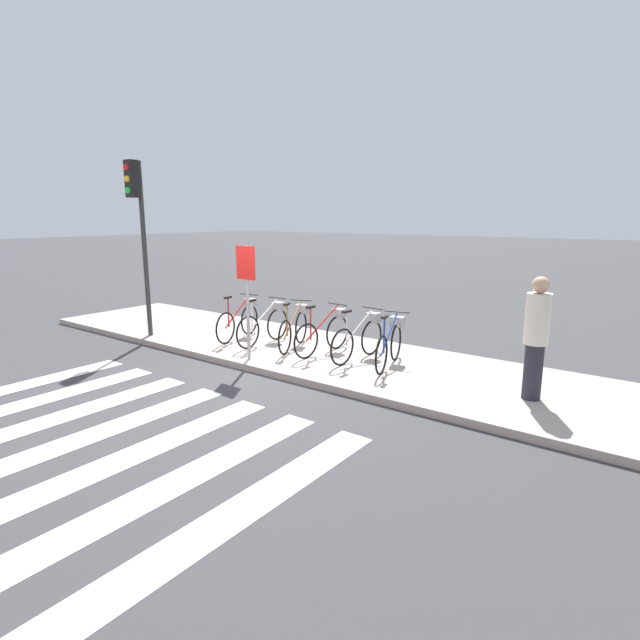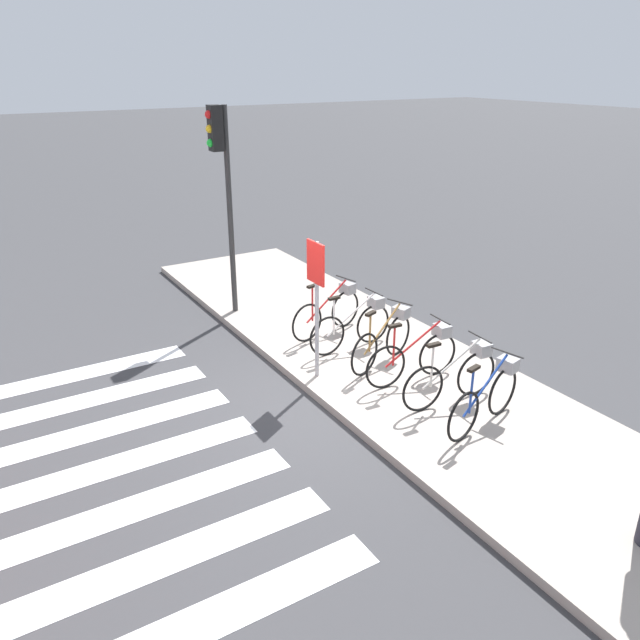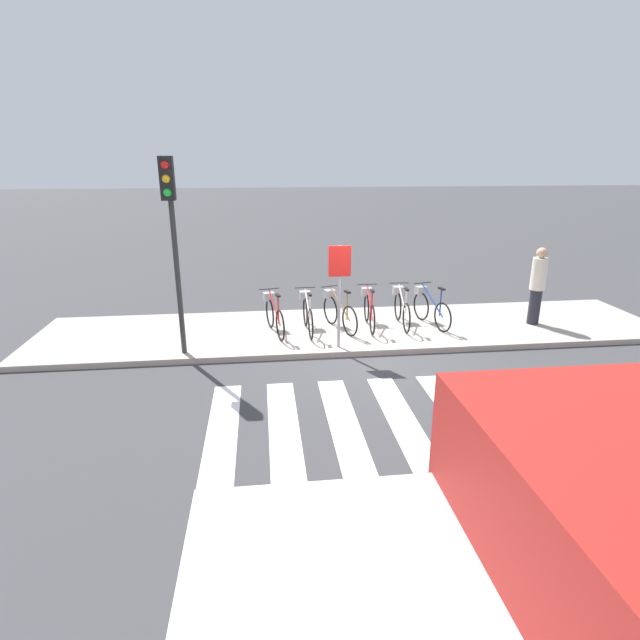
{
  "view_description": "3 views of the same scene",
  "coord_description": "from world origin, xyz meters",
  "px_view_note": "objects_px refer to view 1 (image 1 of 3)",
  "views": [
    {
      "loc": [
        5.81,
        -6.07,
        2.73
      ],
      "look_at": [
        0.33,
        1.34,
        0.79
      ],
      "focal_mm": 28.0,
      "sensor_mm": 36.0,
      "label": 1
    },
    {
      "loc": [
        6.63,
        -4.01,
        4.51
      ],
      "look_at": [
        -1.37,
        0.86,
        0.61
      ],
      "focal_mm": 35.0,
      "sensor_mm": 36.0,
      "label": 2
    },
    {
      "loc": [
        -2.03,
        -9.13,
        3.81
      ],
      "look_at": [
        -0.87,
        0.73,
        0.57
      ],
      "focal_mm": 28.0,
      "sensor_mm": 36.0,
      "label": 3
    }
  ],
  "objects_px": {
    "parked_bicycle_2": "(295,326)",
    "parked_bicycle_5": "(391,342)",
    "parked_bicycle_4": "(361,336)",
    "parked_bicycle_3": "(325,331)",
    "parked_bicycle_1": "(266,323)",
    "pedestrian": "(536,335)",
    "sign_post": "(247,283)",
    "parked_bicycle_0": "(240,318)",
    "traffic_light": "(137,213)"
  },
  "relations": [
    {
      "from": "parked_bicycle_2",
      "to": "traffic_light",
      "type": "distance_m",
      "value": 4.12
    },
    {
      "from": "pedestrian",
      "to": "sign_post",
      "type": "relative_size",
      "value": 0.86
    },
    {
      "from": "parked_bicycle_0",
      "to": "traffic_light",
      "type": "distance_m",
      "value": 3.08
    },
    {
      "from": "parked_bicycle_1",
      "to": "pedestrian",
      "type": "xyz_separation_m",
      "value": [
        5.27,
        -0.1,
        0.51
      ]
    },
    {
      "from": "pedestrian",
      "to": "traffic_light",
      "type": "xyz_separation_m",
      "value": [
        -7.82,
        -1.02,
        1.72
      ]
    },
    {
      "from": "parked_bicycle_0",
      "to": "parked_bicycle_2",
      "type": "distance_m",
      "value": 1.44
    },
    {
      "from": "parked_bicycle_2",
      "to": "parked_bicycle_3",
      "type": "height_order",
      "value": "same"
    },
    {
      "from": "parked_bicycle_0",
      "to": "parked_bicycle_2",
      "type": "height_order",
      "value": "same"
    },
    {
      "from": "parked_bicycle_5",
      "to": "traffic_light",
      "type": "height_order",
      "value": "traffic_light"
    },
    {
      "from": "parked_bicycle_1",
      "to": "parked_bicycle_4",
      "type": "relative_size",
      "value": 1.0
    },
    {
      "from": "parked_bicycle_2",
      "to": "sign_post",
      "type": "distance_m",
      "value": 1.53
    },
    {
      "from": "pedestrian",
      "to": "parked_bicycle_3",
      "type": "bearing_deg",
      "value": 176.51
    },
    {
      "from": "traffic_light",
      "to": "sign_post",
      "type": "xyz_separation_m",
      "value": [
        3.09,
        0.05,
        -1.24
      ]
    },
    {
      "from": "parked_bicycle_3",
      "to": "pedestrian",
      "type": "bearing_deg",
      "value": -3.49
    },
    {
      "from": "parked_bicycle_5",
      "to": "traffic_light",
      "type": "distance_m",
      "value": 5.97
    },
    {
      "from": "parked_bicycle_4",
      "to": "sign_post",
      "type": "xyz_separation_m",
      "value": [
        -1.65,
        -1.25,
        0.99
      ]
    },
    {
      "from": "parked_bicycle_4",
      "to": "parked_bicycle_5",
      "type": "distance_m",
      "value": 0.65
    },
    {
      "from": "parked_bicycle_4",
      "to": "sign_post",
      "type": "bearing_deg",
      "value": -142.82
    },
    {
      "from": "pedestrian",
      "to": "sign_post",
      "type": "distance_m",
      "value": 4.85
    },
    {
      "from": "parked_bicycle_4",
      "to": "parked_bicycle_3",
      "type": "bearing_deg",
      "value": -176.98
    },
    {
      "from": "parked_bicycle_3",
      "to": "parked_bicycle_5",
      "type": "relative_size",
      "value": 1.02
    },
    {
      "from": "parked_bicycle_1",
      "to": "parked_bicycle_5",
      "type": "relative_size",
      "value": 1.02
    },
    {
      "from": "parked_bicycle_0",
      "to": "pedestrian",
      "type": "height_order",
      "value": "pedestrian"
    },
    {
      "from": "parked_bicycle_3",
      "to": "pedestrian",
      "type": "height_order",
      "value": "pedestrian"
    },
    {
      "from": "parked_bicycle_0",
      "to": "sign_post",
      "type": "xyz_separation_m",
      "value": [
        1.28,
        -1.06,
        0.99
      ]
    },
    {
      "from": "traffic_light",
      "to": "sign_post",
      "type": "relative_size",
      "value": 1.79
    },
    {
      "from": "parked_bicycle_0",
      "to": "parked_bicycle_4",
      "type": "relative_size",
      "value": 0.98
    },
    {
      "from": "parked_bicycle_2",
      "to": "traffic_light",
      "type": "bearing_deg",
      "value": -159.64
    },
    {
      "from": "parked_bicycle_4",
      "to": "traffic_light",
      "type": "bearing_deg",
      "value": -164.71
    },
    {
      "from": "parked_bicycle_4",
      "to": "sign_post",
      "type": "height_order",
      "value": "sign_post"
    },
    {
      "from": "parked_bicycle_4",
      "to": "parked_bicycle_5",
      "type": "relative_size",
      "value": 1.02
    },
    {
      "from": "parked_bicycle_1",
      "to": "pedestrian",
      "type": "height_order",
      "value": "pedestrian"
    },
    {
      "from": "parked_bicycle_1",
      "to": "sign_post",
      "type": "distance_m",
      "value": 1.55
    },
    {
      "from": "parked_bicycle_1",
      "to": "sign_post",
      "type": "height_order",
      "value": "sign_post"
    },
    {
      "from": "parked_bicycle_1",
      "to": "parked_bicycle_2",
      "type": "distance_m",
      "value": 0.7
    },
    {
      "from": "parked_bicycle_3",
      "to": "traffic_light",
      "type": "height_order",
      "value": "traffic_light"
    },
    {
      "from": "parked_bicycle_5",
      "to": "traffic_light",
      "type": "bearing_deg",
      "value": -166.99
    },
    {
      "from": "parked_bicycle_0",
      "to": "parked_bicycle_3",
      "type": "height_order",
      "value": "same"
    },
    {
      "from": "parked_bicycle_0",
      "to": "parked_bicycle_3",
      "type": "relative_size",
      "value": 0.98
    },
    {
      "from": "parked_bicycle_5",
      "to": "parked_bicycle_0",
      "type": "bearing_deg",
      "value": -177.77
    },
    {
      "from": "parked_bicycle_0",
      "to": "traffic_light",
      "type": "height_order",
      "value": "traffic_light"
    },
    {
      "from": "parked_bicycle_2",
      "to": "parked_bicycle_5",
      "type": "height_order",
      "value": "same"
    },
    {
      "from": "parked_bicycle_2",
      "to": "parked_bicycle_4",
      "type": "distance_m",
      "value": 1.49
    },
    {
      "from": "parked_bicycle_0",
      "to": "parked_bicycle_3",
      "type": "distance_m",
      "value": 2.16
    },
    {
      "from": "parked_bicycle_1",
      "to": "parked_bicycle_5",
      "type": "height_order",
      "value": "same"
    },
    {
      "from": "parked_bicycle_5",
      "to": "pedestrian",
      "type": "distance_m",
      "value": 2.5
    },
    {
      "from": "parked_bicycle_4",
      "to": "sign_post",
      "type": "distance_m",
      "value": 2.29
    },
    {
      "from": "parked_bicycle_0",
      "to": "parked_bicycle_2",
      "type": "xyz_separation_m",
      "value": [
        1.44,
        0.1,
        0.0
      ]
    },
    {
      "from": "parked_bicycle_5",
      "to": "parked_bicycle_3",
      "type": "bearing_deg",
      "value": 179.65
    },
    {
      "from": "parked_bicycle_2",
      "to": "parked_bicycle_5",
      "type": "xyz_separation_m",
      "value": [
        2.14,
        0.04,
        0.0
      ]
    }
  ]
}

